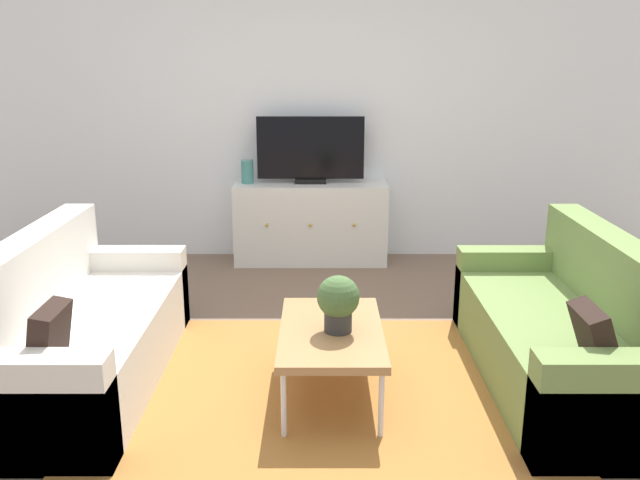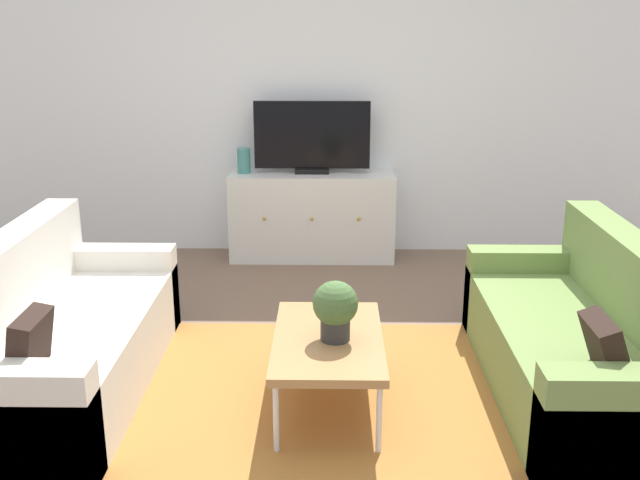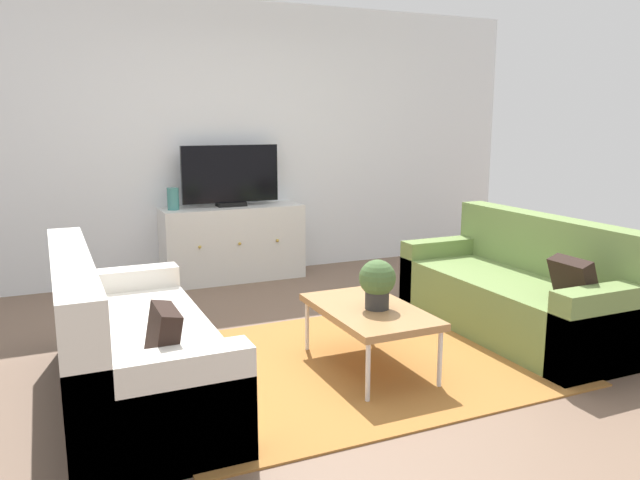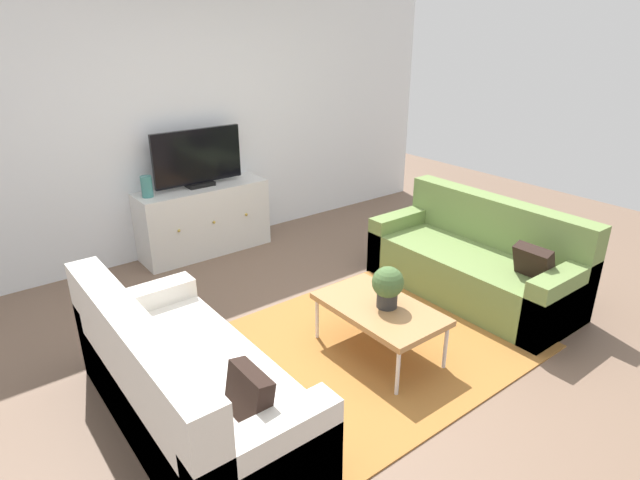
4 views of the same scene
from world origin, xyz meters
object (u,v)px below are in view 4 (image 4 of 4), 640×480
(couch_right_side, at_px, (478,264))
(glass_vase, at_px, (147,187))
(tv_console, at_px, (204,220))
(potted_plant, at_px, (388,285))
(coffee_table, at_px, (379,310))
(couch_left_side, at_px, (180,389))
(flat_screen_tv, at_px, (198,158))

(couch_right_side, relative_size, glass_vase, 8.94)
(tv_console, xyz_separation_m, glass_vase, (-0.56, 0.00, 0.47))
(glass_vase, bearing_deg, potted_plant, -73.79)
(tv_console, bearing_deg, glass_vase, 180.00)
(couch_right_side, relative_size, coffee_table, 1.97)
(glass_vase, bearing_deg, couch_left_side, -108.12)
(couch_right_side, bearing_deg, coffee_table, -173.56)
(coffee_table, distance_m, flat_screen_tv, 2.64)
(couch_left_side, height_order, tv_console, couch_left_side)
(couch_left_side, relative_size, flat_screen_tv, 1.96)
(couch_left_side, bearing_deg, potted_plant, -7.16)
(couch_left_side, distance_m, coffee_table, 1.50)
(potted_plant, bearing_deg, couch_left_side, 172.84)
(flat_screen_tv, relative_size, glass_vase, 4.56)
(couch_left_side, height_order, flat_screen_tv, flat_screen_tv)
(tv_console, distance_m, flat_screen_tv, 0.66)
(glass_vase, bearing_deg, tv_console, -0.00)
(potted_plant, xyz_separation_m, flat_screen_tv, (-0.18, 2.59, 0.45))
(flat_screen_tv, bearing_deg, coffee_table, -86.74)
(coffee_table, height_order, potted_plant, potted_plant)
(coffee_table, xyz_separation_m, tv_console, (-0.15, 2.53, -0.01))
(potted_plant, bearing_deg, glass_vase, 106.21)
(couch_left_side, distance_m, flat_screen_tv, 2.84)
(couch_left_side, bearing_deg, glass_vase, 71.88)
(couch_left_side, relative_size, tv_console, 1.36)
(potted_plant, distance_m, tv_console, 2.58)
(couch_right_side, relative_size, tv_console, 1.36)
(couch_left_side, bearing_deg, tv_console, 60.54)
(couch_left_side, xyz_separation_m, tv_console, (1.34, 2.37, 0.08))
(coffee_table, relative_size, flat_screen_tv, 1.00)
(flat_screen_tv, bearing_deg, potted_plant, -85.99)
(couch_left_side, height_order, couch_right_side, same)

